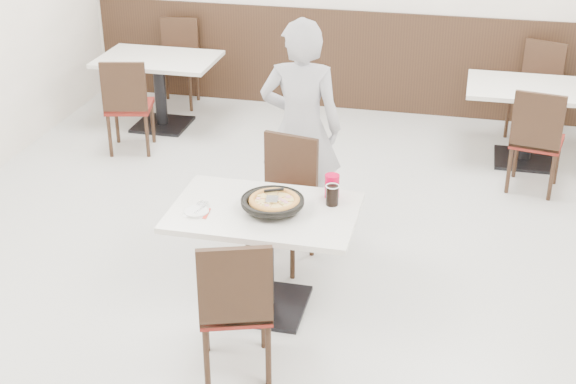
% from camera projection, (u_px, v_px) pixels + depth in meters
% --- Properties ---
extents(floor, '(7.00, 7.00, 0.00)m').
position_uv_depth(floor, '(280.00, 267.00, 5.97)').
color(floor, '#A7A7A3').
rests_on(floor, ground).
extents(wainscot_back, '(5.90, 0.03, 1.10)m').
position_uv_depth(wainscot_back, '(354.00, 61.00, 8.76)').
color(wainscot_back, black).
rests_on(wainscot_back, floor).
extents(main_table, '(1.24, 0.86, 0.75)m').
position_uv_depth(main_table, '(265.00, 259.00, 5.34)').
color(main_table, beige).
rests_on(main_table, floor).
extents(chair_near, '(0.53, 0.53, 0.95)m').
position_uv_depth(chair_near, '(235.00, 302.00, 4.71)').
color(chair_near, black).
rests_on(chair_near, floor).
extents(chair_far, '(0.50, 0.50, 0.95)m').
position_uv_depth(chair_far, '(280.00, 205.00, 5.83)').
color(chair_far, black).
rests_on(chair_far, floor).
extents(trivet, '(0.11, 0.11, 0.04)m').
position_uv_depth(trivet, '(269.00, 207.00, 5.16)').
color(trivet, black).
rests_on(trivet, main_table).
extents(pizza_pan, '(0.35, 0.35, 0.01)m').
position_uv_depth(pizza_pan, '(273.00, 205.00, 5.13)').
color(pizza_pan, black).
rests_on(pizza_pan, trivet).
extents(pizza, '(0.32, 0.32, 0.02)m').
position_uv_depth(pizza, '(274.00, 203.00, 5.12)').
color(pizza, '#C78A3F').
rests_on(pizza, pizza_pan).
extents(pizza_server, '(0.09, 0.11, 0.00)m').
position_uv_depth(pizza_server, '(272.00, 199.00, 5.10)').
color(pizza_server, white).
rests_on(pizza_server, pizza).
extents(napkin, '(0.15, 0.15, 0.00)m').
position_uv_depth(napkin, '(196.00, 212.00, 5.13)').
color(napkin, white).
rests_on(napkin, main_table).
extents(side_plate, '(0.17, 0.17, 0.01)m').
position_uv_depth(side_plate, '(196.00, 211.00, 5.13)').
color(side_plate, white).
rests_on(side_plate, napkin).
extents(fork, '(0.05, 0.15, 0.00)m').
position_uv_depth(fork, '(201.00, 209.00, 5.14)').
color(fork, white).
rests_on(fork, side_plate).
extents(cola_glass, '(0.09, 0.09, 0.13)m').
position_uv_depth(cola_glass, '(332.00, 196.00, 5.20)').
color(cola_glass, black).
rests_on(cola_glass, main_table).
extents(red_cup, '(0.10, 0.10, 0.16)m').
position_uv_depth(red_cup, '(332.00, 186.00, 5.30)').
color(red_cup, '#C1012B').
rests_on(red_cup, main_table).
extents(diner_person, '(0.66, 0.46, 1.72)m').
position_uv_depth(diner_person, '(301.00, 129.00, 6.13)').
color(diner_person, '#A6A5AA').
rests_on(diner_person, floor).
extents(bg_table_left, '(1.30, 0.96, 0.75)m').
position_uv_depth(bg_table_left, '(160.00, 92.00, 8.36)').
color(bg_table_left, beige).
rests_on(bg_table_left, floor).
extents(bg_chair_left_near, '(0.50, 0.50, 0.95)m').
position_uv_depth(bg_chair_left_near, '(129.00, 104.00, 7.75)').
color(bg_chair_left_near, black).
rests_on(bg_chair_left_near, floor).
extents(bg_chair_left_far, '(0.46, 0.46, 0.95)m').
position_uv_depth(bg_chair_left_far, '(177.00, 64.00, 8.90)').
color(bg_chair_left_far, black).
rests_on(bg_chair_left_far, floor).
extents(bg_table_right, '(1.23, 0.84, 0.75)m').
position_uv_depth(bg_table_right, '(529.00, 124.00, 7.54)').
color(bg_table_right, beige).
rests_on(bg_table_right, floor).
extents(bg_chair_right_near, '(0.49, 0.49, 0.95)m').
position_uv_depth(bg_chair_right_near, '(537.00, 139.00, 6.96)').
color(bg_chair_right_near, black).
rests_on(bg_chair_right_near, floor).
extents(bg_chair_right_far, '(0.55, 0.55, 0.95)m').
position_uv_depth(bg_chair_right_far, '(534.00, 92.00, 8.07)').
color(bg_chair_right_far, black).
rests_on(bg_chair_right_far, floor).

